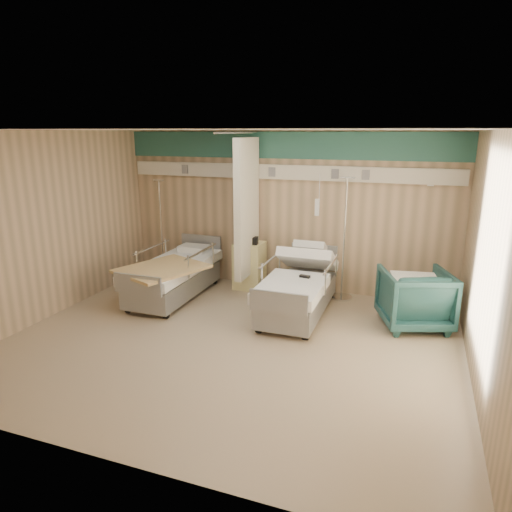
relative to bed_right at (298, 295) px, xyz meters
The scene contains 13 objects.
ground 1.47m from the bed_right, 114.78° to the right, with size 6.00×5.00×0.00m, color tan.
room_walls 1.97m from the bed_right, 121.10° to the right, with size 6.04×5.04×2.82m.
bed_right is the anchor object (origin of this frame).
bed_left 2.20m from the bed_right, behind, with size 1.00×2.16×0.63m, color white, non-canonical shape.
bedside_cabinet 1.46m from the bed_right, 141.95° to the left, with size 0.50×0.48×0.85m, color #EEE395.
visitor_armchair 1.73m from the bed_right, ahead, with size 0.92×0.95×0.87m, color #1E4A4B.
waffle_blanket 1.80m from the bed_right, ahead, with size 0.63×0.56×0.07m, color white.
iv_stand_right 1.08m from the bed_right, 60.27° to the left, with size 0.37×0.37×2.07m.
iv_stand_left 3.15m from the bed_right, 162.00° to the left, with size 0.34×0.34×1.90m.
call_remote 0.36m from the bed_right, 31.19° to the right, with size 0.16×0.07×0.04m, color black.
tan_blanket 2.21m from the bed_right, 167.80° to the right, with size 1.02×1.29×0.04m, color tan.
toiletry_bag 1.48m from the bed_right, 143.08° to the left, with size 0.24×0.15×0.13m, color black.
white_cup 1.68m from the bed_right, 139.60° to the left, with size 0.08×0.08×0.12m, color white.
Camera 1 is at (2.25, -5.24, 2.79)m, focal length 32.00 mm.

